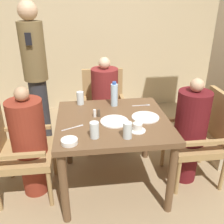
{
  "coord_description": "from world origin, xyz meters",
  "views": [
    {
      "loc": [
        -0.27,
        -2.07,
        1.81
      ],
      "look_at": [
        0.0,
        0.05,
        0.81
      ],
      "focal_mm": 40.0,
      "sensor_mm": 36.0,
      "label": 1
    }
  ],
  "objects_px": {
    "chair_left_side": "(14,147)",
    "teacup_with_saucer": "(138,128)",
    "diner_in_left_chair": "(29,142)",
    "glass_tall_far": "(94,130)",
    "plate_main_right": "(114,121)",
    "plate_main_left": "(145,117)",
    "glass_tall_mid": "(127,130)",
    "water_bottle": "(114,95)",
    "diner_in_right_chair": "(190,131)",
    "standing_host": "(35,70)",
    "chair_right_side": "(203,135)",
    "glass_tall_near": "(80,98)",
    "diner_in_far_chair": "(105,103)",
    "chair_far_side": "(104,105)",
    "bowl_small": "(69,141)"
  },
  "relations": [
    {
      "from": "chair_left_side",
      "to": "teacup_with_saucer",
      "type": "xyz_separation_m",
      "value": [
        1.11,
        -0.25,
        0.27
      ]
    },
    {
      "from": "diner_in_left_chair",
      "to": "glass_tall_far",
      "type": "xyz_separation_m",
      "value": [
        0.6,
        -0.31,
        0.26
      ]
    },
    {
      "from": "plate_main_right",
      "to": "teacup_with_saucer",
      "type": "relative_size",
      "value": 1.86
    },
    {
      "from": "plate_main_left",
      "to": "glass_tall_mid",
      "type": "relative_size",
      "value": 1.9
    },
    {
      "from": "plate_main_right",
      "to": "water_bottle",
      "type": "distance_m",
      "value": 0.4
    },
    {
      "from": "chair_left_side",
      "to": "diner_in_left_chair",
      "type": "bearing_deg",
      "value": 0.0
    },
    {
      "from": "plate_main_left",
      "to": "glass_tall_far",
      "type": "height_order",
      "value": "glass_tall_far"
    },
    {
      "from": "diner_in_right_chair",
      "to": "plate_main_right",
      "type": "relative_size",
      "value": 4.34
    },
    {
      "from": "standing_host",
      "to": "glass_tall_mid",
      "type": "bearing_deg",
      "value": -57.79
    },
    {
      "from": "chair_right_side",
      "to": "glass_tall_far",
      "type": "distance_m",
      "value": 1.2
    },
    {
      "from": "glass_tall_near",
      "to": "glass_tall_mid",
      "type": "xyz_separation_m",
      "value": [
        0.37,
        -0.75,
        0.0
      ]
    },
    {
      "from": "diner_in_left_chair",
      "to": "teacup_with_saucer",
      "type": "xyz_separation_m",
      "value": [
        0.96,
        -0.25,
        0.22
      ]
    },
    {
      "from": "diner_in_far_chair",
      "to": "glass_tall_mid",
      "type": "bearing_deg",
      "value": -86.09
    },
    {
      "from": "water_bottle",
      "to": "glass_tall_far",
      "type": "relative_size",
      "value": 1.89
    },
    {
      "from": "chair_far_side",
      "to": "bowl_small",
      "type": "distance_m",
      "value": 1.36
    },
    {
      "from": "chair_right_side",
      "to": "plate_main_right",
      "type": "height_order",
      "value": "chair_right_side"
    },
    {
      "from": "plate_main_right",
      "to": "glass_tall_near",
      "type": "distance_m",
      "value": 0.55
    },
    {
      "from": "diner_in_far_chair",
      "to": "glass_tall_near",
      "type": "bearing_deg",
      "value": -129.71
    },
    {
      "from": "glass_tall_near",
      "to": "water_bottle",
      "type": "bearing_deg",
      "value": -12.68
    },
    {
      "from": "plate_main_left",
      "to": "glass_tall_mid",
      "type": "height_order",
      "value": "glass_tall_mid"
    },
    {
      "from": "standing_host",
      "to": "water_bottle",
      "type": "bearing_deg",
      "value": -41.35
    },
    {
      "from": "glass_tall_near",
      "to": "plate_main_right",
      "type": "bearing_deg",
      "value": -56.47
    },
    {
      "from": "glass_tall_far",
      "to": "bowl_small",
      "type": "bearing_deg",
      "value": -161.1
    },
    {
      "from": "diner_in_far_chair",
      "to": "bowl_small",
      "type": "xyz_separation_m",
      "value": [
        -0.39,
        -1.13,
        0.17
      ]
    },
    {
      "from": "teacup_with_saucer",
      "to": "glass_tall_near",
      "type": "relative_size",
      "value": 1.02
    },
    {
      "from": "glass_tall_near",
      "to": "teacup_with_saucer",
      "type": "bearing_deg",
      "value": -53.7
    },
    {
      "from": "chair_far_side",
      "to": "plate_main_left",
      "type": "bearing_deg",
      "value": -71.19
    },
    {
      "from": "chair_far_side",
      "to": "teacup_with_saucer",
      "type": "relative_size",
      "value": 6.86
    },
    {
      "from": "chair_far_side",
      "to": "standing_host",
      "type": "bearing_deg",
      "value": 165.75
    },
    {
      "from": "plate_main_right",
      "to": "glass_tall_near",
      "type": "relative_size",
      "value": 1.9
    },
    {
      "from": "diner_in_far_chair",
      "to": "plate_main_left",
      "type": "bearing_deg",
      "value": -67.91
    },
    {
      "from": "diner_in_right_chair",
      "to": "chair_left_side",
      "type": "bearing_deg",
      "value": 180.0
    },
    {
      "from": "standing_host",
      "to": "plate_main_right",
      "type": "height_order",
      "value": "standing_host"
    },
    {
      "from": "diner_in_right_chair",
      "to": "glass_tall_mid",
      "type": "xyz_separation_m",
      "value": [
        -0.71,
        -0.35,
        0.25
      ]
    },
    {
      "from": "teacup_with_saucer",
      "to": "glass_tall_mid",
      "type": "height_order",
      "value": "glass_tall_mid"
    },
    {
      "from": "diner_in_far_chair",
      "to": "plate_main_right",
      "type": "relative_size",
      "value": 4.53
    },
    {
      "from": "plate_main_right",
      "to": "glass_tall_mid",
      "type": "relative_size",
      "value": 1.9
    },
    {
      "from": "diner_in_left_chair",
      "to": "glass_tall_near",
      "type": "distance_m",
      "value": 0.68
    },
    {
      "from": "plate_main_left",
      "to": "glass_tall_near",
      "type": "relative_size",
      "value": 1.9
    },
    {
      "from": "teacup_with_saucer",
      "to": "water_bottle",
      "type": "distance_m",
      "value": 0.59
    },
    {
      "from": "plate_main_left",
      "to": "glass_tall_near",
      "type": "bearing_deg",
      "value": 145.8
    },
    {
      "from": "chair_right_side",
      "to": "glass_tall_far",
      "type": "relative_size",
      "value": 7.0
    },
    {
      "from": "diner_in_far_chair",
      "to": "chair_right_side",
      "type": "height_order",
      "value": "diner_in_far_chair"
    },
    {
      "from": "diner_in_left_chair",
      "to": "diner_in_far_chair",
      "type": "relative_size",
      "value": 0.95
    },
    {
      "from": "teacup_with_saucer",
      "to": "chair_right_side",
      "type": "bearing_deg",
      "value": 18.46
    },
    {
      "from": "standing_host",
      "to": "bowl_small",
      "type": "bearing_deg",
      "value": -73.01
    },
    {
      "from": "diner_in_far_chair",
      "to": "plate_main_left",
      "type": "xyz_separation_m",
      "value": [
        0.31,
        -0.76,
        0.16
      ]
    },
    {
      "from": "chair_right_side",
      "to": "plate_main_left",
      "type": "distance_m",
      "value": 0.67
    },
    {
      "from": "diner_in_left_chair",
      "to": "chair_far_side",
      "type": "xyz_separation_m",
      "value": [
        0.78,
        0.9,
        -0.05
      ]
    },
    {
      "from": "chair_left_side",
      "to": "standing_host",
      "type": "height_order",
      "value": "standing_host"
    }
  ]
}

